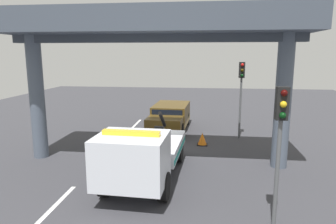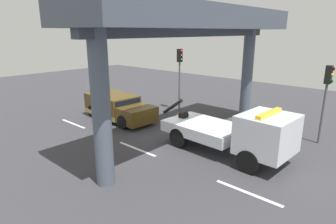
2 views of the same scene
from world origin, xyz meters
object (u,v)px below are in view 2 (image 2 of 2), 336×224
tow_truck_white (238,132)px  traffic_cone_orange (178,117)px  traffic_light_near (180,66)px  towed_van_green (118,108)px  traffic_light_far (327,88)px

tow_truck_white → traffic_cone_orange: bearing=157.9°
tow_truck_white → traffic_light_near: size_ratio=1.64×
traffic_light_near → towed_van_green: bearing=-111.8°
tow_truck_white → towed_van_green: size_ratio=1.38×
traffic_light_near → traffic_light_far: bearing=0.0°
tow_truck_white → traffic_light_far: traffic_light_far is taller
towed_van_green → traffic_cone_orange: size_ratio=7.80×
tow_truck_white → traffic_cone_orange: tow_truck_white is taller
traffic_light_far → traffic_cone_orange: size_ratio=5.97×
traffic_light_near → traffic_light_far: (9.50, 0.00, -0.29)m
traffic_light_near → tow_truck_white: bearing=-31.6°
traffic_light_far → tow_truck_white: bearing=-118.8°
towed_van_green → traffic_light_far: 12.24m
traffic_light_near → traffic_light_far: traffic_light_near is taller
traffic_light_far → traffic_light_near: bearing=-180.0°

